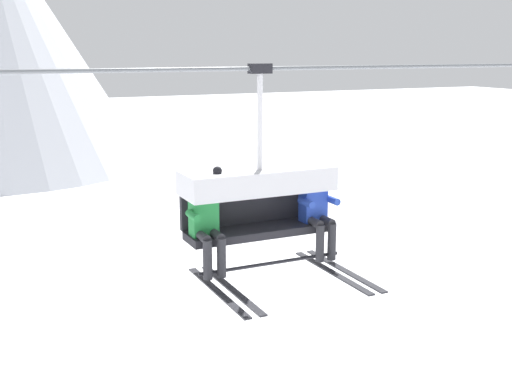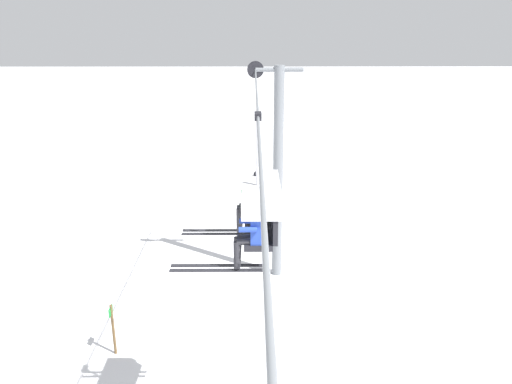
# 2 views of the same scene
# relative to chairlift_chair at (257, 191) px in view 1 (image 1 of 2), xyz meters

# --- Properties ---
(lift_cable) EXTENTS (21.15, 0.05, 0.05)m
(lift_cable) POSITION_rel_chairlift_chair_xyz_m (1.01, -0.07, 1.52)
(lift_cable) COLOR slate
(chairlift_chair) EXTENTS (1.95, 0.74, 2.45)m
(chairlift_chair) POSITION_rel_chairlift_chair_xyz_m (0.00, 0.00, 0.00)
(chairlift_chair) COLOR #232328
(skier_green) EXTENTS (0.48, 1.70, 1.34)m
(skier_green) POSITION_rel_chairlift_chair_xyz_m (-0.76, -0.21, -0.28)
(skier_green) COLOR #23843D
(skier_blue) EXTENTS (0.46, 1.70, 1.23)m
(skier_blue) POSITION_rel_chairlift_chair_xyz_m (0.76, -0.22, -0.30)
(skier_blue) COLOR #2847B7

